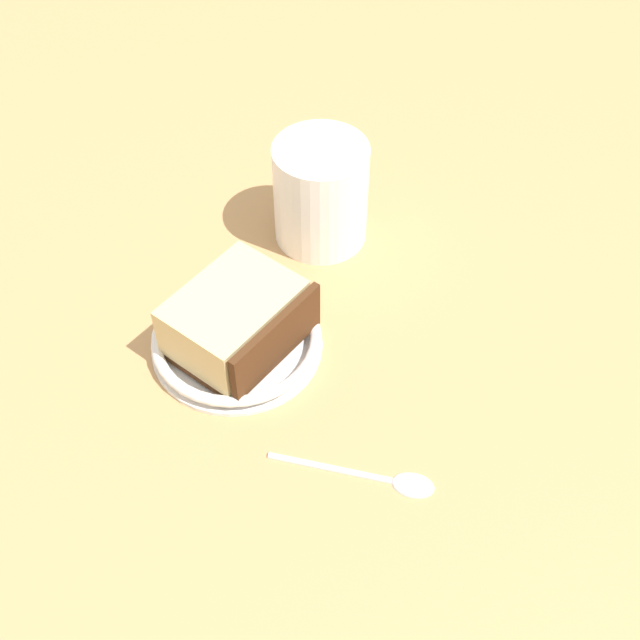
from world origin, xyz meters
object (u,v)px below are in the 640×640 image
(cake_slice, at_px, (237,321))
(teaspoon, at_px, (386,477))
(small_plate, at_px, (237,340))
(tea_mug, at_px, (321,192))

(cake_slice, xyz_separation_m, teaspoon, (0.11, -0.12, -0.03))
(small_plate, distance_m, teaspoon, 0.16)
(tea_mug, bearing_deg, cake_slice, -114.60)
(cake_slice, height_order, teaspoon, cake_slice)
(cake_slice, bearing_deg, small_plate, 143.02)
(small_plate, relative_size, tea_mug, 1.27)
(cake_slice, distance_m, tea_mug, 0.15)
(small_plate, height_order, cake_slice, cake_slice)
(tea_mug, xyz_separation_m, teaspoon, (0.05, -0.25, -0.04))
(small_plate, xyz_separation_m, tea_mug, (0.06, 0.13, 0.04))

